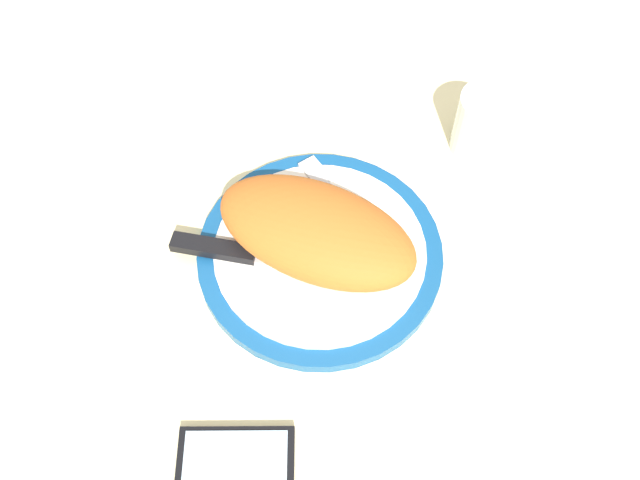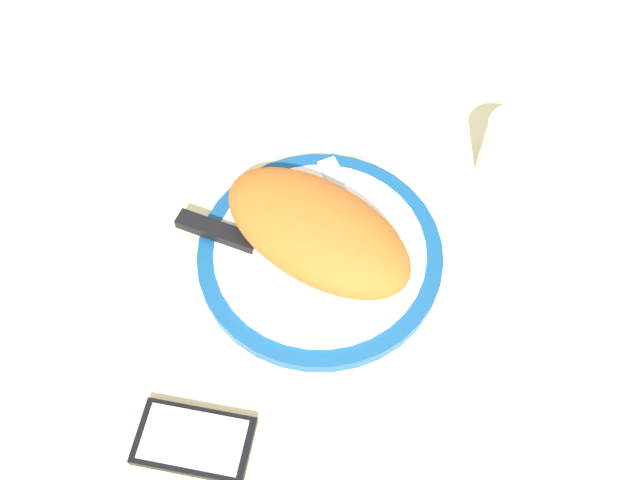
{
  "view_description": "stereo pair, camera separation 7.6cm",
  "coord_description": "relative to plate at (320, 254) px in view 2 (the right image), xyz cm",
  "views": [
    {
      "loc": [
        -25.92,
        30.09,
        68.5
      ],
      "look_at": [
        0.0,
        0.0,
        3.79
      ],
      "focal_mm": 39.92,
      "sensor_mm": 36.0,
      "label": 1
    },
    {
      "loc": [
        -31.16,
        24.61,
        68.5
      ],
      "look_at": [
        0.0,
        0.0,
        3.79
      ],
      "focal_mm": 39.92,
      "sensor_mm": 36.0,
      "label": 2
    }
  ],
  "objects": [
    {
      "name": "ground_plane",
      "position": [
        0.0,
        0.0,
        -2.36
      ],
      "size": [
        150.0,
        150.0,
        3.0
      ],
      "primitive_type": "cube",
      "color": "beige"
    },
    {
      "name": "plate",
      "position": [
        0.0,
        0.0,
        0.0
      ],
      "size": [
        27.04,
        27.04,
        1.79
      ],
      "color": "navy",
      "rests_on": "ground_plane"
    },
    {
      "name": "calzone",
      "position": [
        0.51,
        0.1,
        4.18
      ],
      "size": [
        24.65,
        17.43,
        6.46
      ],
      "color": "#C16023",
      "rests_on": "plate"
    },
    {
      "name": "fork",
      "position": [
        2.59,
        -6.34,
        1.13
      ],
      "size": [
        16.81,
        5.89,
        0.4
      ],
      "color": "silver",
      "rests_on": "plate"
    },
    {
      "name": "knife",
      "position": [
        6.05,
        6.18,
        1.42
      ],
      "size": [
        20.21,
        12.62,
        1.2
      ],
      "color": "silver",
      "rests_on": "plate"
    },
    {
      "name": "smartphone",
      "position": [
        -8.64,
        22.2,
        -0.3
      ],
      "size": [
        12.53,
        12.07,
        1.16
      ],
      "color": "black",
      "rests_on": "ground_plane"
    },
    {
      "name": "water_glass",
      "position": [
        -4.28,
        -24.69,
        2.73
      ],
      "size": [
        6.86,
        6.86,
        8.32
      ],
      "color": "silver",
      "rests_on": "ground_plane"
    }
  ]
}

